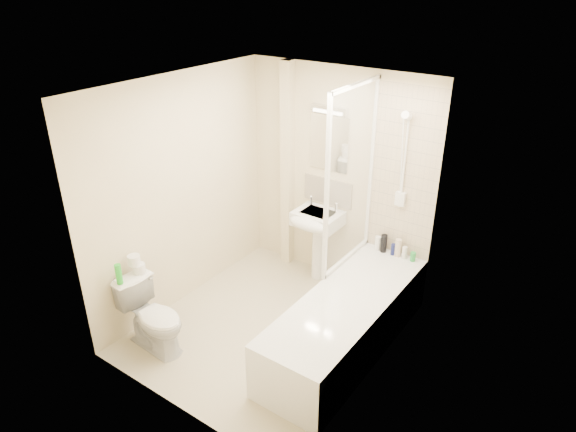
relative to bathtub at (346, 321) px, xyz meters
The scene contains 25 objects.
floor 0.83m from the bathtub, 165.07° to the right, with size 2.50×2.50×0.00m, color beige.
wall_back 1.58m from the bathtub, 125.54° to the left, with size 2.20×0.02×2.40m, color beige.
wall_left 2.07m from the bathtub, behind, with size 0.02×2.50×2.40m, color beige.
wall_right 1.00m from the bathtub, 29.74° to the right, with size 0.02×2.50×2.40m, color beige.
ceiling 2.25m from the bathtub, 165.07° to the right, with size 2.20×2.50×0.02m, color white.
tile_back 1.54m from the bathtub, 90.00° to the left, with size 0.70×0.01×1.75m, color beige.
tile_right 1.19m from the bathtub, ahead, with size 0.01×2.10×1.75m, color beige.
pipe_boxing 1.92m from the bathtub, 144.15° to the left, with size 0.12×0.12×2.40m, color beige.
splashback 1.54m from the bathtub, 129.67° to the left, with size 0.60×0.01×0.30m, color beige.
mirror 1.87m from the bathtub, 129.72° to the left, with size 0.46×0.01×0.60m, color white.
strip_light 2.13m from the bathtub, 130.35° to the left, with size 0.42×0.07×0.07m, color silver.
bathtub is the anchor object (origin of this frame).
shower_screen 1.35m from the bathtub, 120.33° to the left, with size 0.04×0.92×1.80m.
shower_fixture 1.60m from the bathtub, 90.10° to the left, with size 0.10×0.16×0.99m.
pedestal_sink 1.25m from the bathtub, 136.67° to the left, with size 0.50×0.47×0.97m.
bottle_white_a 1.03m from the bathtub, 100.62° to the left, with size 0.06×0.06×0.16m, color white.
bottle_black_b 1.03m from the bathtub, 96.57° to the left, with size 0.07×0.07×0.20m, color black.
bottle_blue 1.01m from the bathtub, 90.10° to the left, with size 0.05×0.05×0.12m, color #131955.
bottle_cream 1.03m from the bathtub, 86.95° to the left, with size 0.06×0.06×0.19m, color beige.
bottle_white_b 1.02m from the bathtub, 82.58° to the left, with size 0.05×0.05×0.13m, color white.
bottle_green 1.03m from the bathtub, 77.17° to the left, with size 0.05×0.05×0.10m, color green.
toilet 1.79m from the bathtub, 145.02° to the right, with size 0.69×0.43×0.68m, color white.
toilet_roll_lower 2.00m from the bathtub, 151.55° to the right, with size 0.12×0.12×0.09m, color white.
toilet_roll_upper 2.05m from the bathtub, 151.28° to the right, with size 0.12×0.12×0.10m, color white.
green_bottle 2.12m from the bathtub, 146.02° to the right, with size 0.06×0.06×0.20m, color green.
Camera 1 is at (2.52, -3.27, 3.27)m, focal length 32.00 mm.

